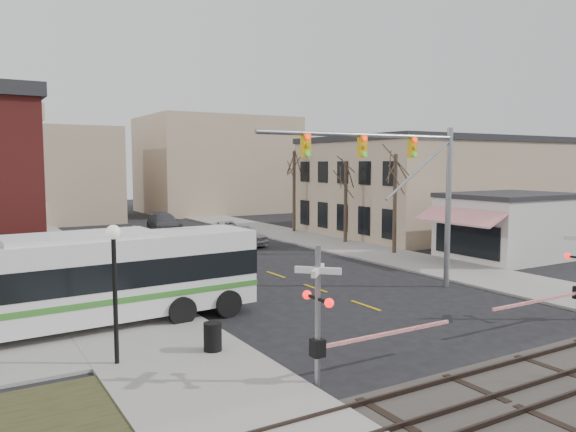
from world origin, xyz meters
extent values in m
plane|color=black|center=(0.00, 0.00, 0.00)|extent=(160.00, 160.00, 0.00)
cube|color=gray|center=(-9.50, 20.00, 0.06)|extent=(5.00, 60.00, 0.12)
cube|color=gray|center=(9.50, 20.00, 0.06)|extent=(5.00, 60.00, 0.12)
cube|color=#2D231E|center=(0.00, -7.52, 0.12)|extent=(160.00, 0.08, 0.14)
cube|color=#2D231E|center=(0.00, -6.08, 0.12)|extent=(160.00, 0.08, 0.14)
cube|color=tan|center=(-11.95, 16.00, 4.30)|extent=(0.10, 15.00, 0.50)
cube|color=tan|center=(-11.95, 16.00, 8.40)|extent=(0.10, 15.00, 0.70)
cube|color=black|center=(-11.95, 16.00, 1.80)|extent=(0.08, 13.00, 2.60)
cube|color=tan|center=(22.00, 20.00, 4.00)|extent=(20.00, 15.00, 8.00)
cube|color=#262628|center=(22.00, 20.00, 8.25)|extent=(20.30, 15.30, 0.50)
cube|color=beige|center=(16.00, 7.00, 2.00)|extent=(8.00, 6.00, 4.00)
cube|color=#262628|center=(16.00, 7.00, 4.15)|extent=(8.20, 6.20, 0.30)
cube|color=red|center=(11.20, 7.00, 3.00)|extent=(1.68, 6.00, 0.87)
cylinder|color=#382B21|center=(10.50, 12.00, 3.50)|extent=(0.28, 0.28, 6.75)
cylinder|color=#382B21|center=(10.80, 18.00, 3.27)|extent=(0.28, 0.28, 6.30)
cylinder|color=#382B21|center=(11.00, 26.00, 3.72)|extent=(0.28, 0.28, 7.20)
cube|color=silver|center=(-11.39, 4.58, 1.96)|extent=(13.57, 3.68, 3.02)
cube|color=black|center=(-11.39, 4.58, 2.18)|extent=(13.61, 3.72, 1.01)
cube|color=#347828|center=(-11.39, 4.58, 1.29)|extent=(13.61, 3.72, 0.22)
cylinder|color=black|center=(-11.39, 4.58, 0.56)|extent=(1.28, 2.97, 1.12)
cylinder|color=gray|center=(5.95, 2.93, 4.00)|extent=(0.28, 0.28, 8.00)
cylinder|color=gray|center=(0.52, 2.93, 7.50)|extent=(10.85, 0.20, 0.20)
cube|color=gold|center=(3.45, 2.93, 7.00)|extent=(0.35, 0.30, 1.00)
cube|color=gold|center=(0.45, 2.93, 7.00)|extent=(0.35, 0.30, 1.00)
cube|color=gold|center=(-2.55, 2.93, 7.00)|extent=(0.35, 0.30, 1.00)
cylinder|color=gray|center=(-6.78, -4.31, 2.00)|extent=(0.16, 0.16, 4.00)
cube|color=silver|center=(-6.78, -4.31, 3.30)|extent=(1.00, 1.00, 0.18)
cube|color=silver|center=(-6.78, -4.31, 3.30)|extent=(1.00, 1.00, 0.18)
sphere|color=#FF0C0C|center=(-6.78, -4.86, 2.50)|extent=(0.26, 0.26, 0.26)
sphere|color=#FF0C0C|center=(-6.78, -3.76, 2.50)|extent=(0.26, 0.26, 0.26)
cube|color=black|center=(-6.78, -4.31, 1.10)|extent=(0.35, 0.35, 0.50)
cube|color=#FF0C0C|center=(-4.18, -4.31, 1.10)|extent=(5.00, 0.10, 0.10)
sphere|color=#FF0C0C|center=(5.92, -3.53, 2.50)|extent=(0.26, 0.26, 0.26)
cube|color=#FF0C0C|center=(3.32, -4.08, 1.10)|extent=(5.00, 0.10, 0.10)
cylinder|color=black|center=(-11.25, 0.08, 2.08)|extent=(0.14, 0.14, 3.91)
sphere|color=silver|center=(-11.25, 0.08, 4.18)|extent=(0.44, 0.44, 0.44)
cylinder|color=black|center=(-8.25, -0.34, 0.58)|extent=(0.60, 0.60, 0.93)
imported|color=#A7A7AC|center=(3.28, 21.19, 0.83)|extent=(3.04, 5.17, 1.65)
imported|color=#17183A|center=(-3.04, 15.99, 0.71)|extent=(2.15, 4.50, 1.42)
imported|color=silver|center=(4.63, 26.39, 0.66)|extent=(3.13, 5.09, 1.32)
imported|color=#3E3E43|center=(1.05, 32.45, 0.83)|extent=(2.79, 5.91, 1.67)
imported|color=#645850|center=(-10.09, 4.96, 0.98)|extent=(0.48, 0.67, 1.73)
imported|color=#363A5F|center=(-9.41, 8.06, 0.93)|extent=(0.99, 0.99, 1.61)
camera|label=1|loc=(-15.32, -16.99, 6.25)|focal=35.00mm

